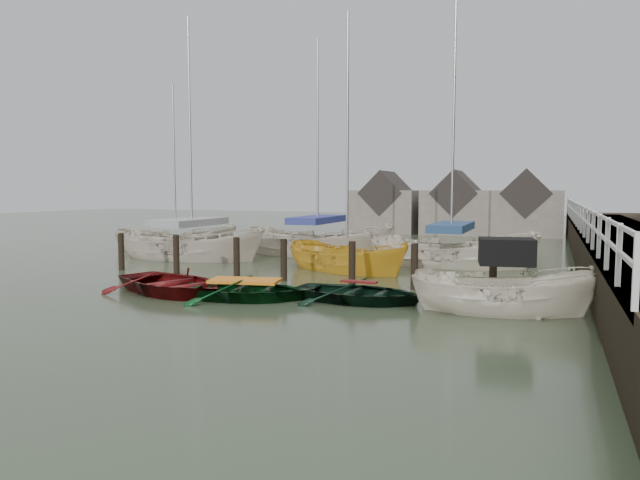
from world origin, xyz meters
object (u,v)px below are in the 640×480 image
at_px(rowboat_dkgreen, 359,302).
at_px(sailboat_c, 347,270).
at_px(sailboat_a, 193,257).
at_px(sailboat_d, 451,264).
at_px(motorboat, 504,309).
at_px(rowboat_red, 173,294).
at_px(sailboat_e, 176,249).
at_px(rowboat_green, 245,299).
at_px(sailboat_b, 318,254).

xyz_separation_m(rowboat_dkgreen, sailboat_c, (-2.32, 5.62, 0.02)).
height_order(sailboat_a, sailboat_d, sailboat_d).
distance_m(sailboat_a, sailboat_d, 11.09).
bearing_deg(motorboat, sailboat_a, 55.32).
xyz_separation_m(rowboat_red, sailboat_e, (-7.38, 10.25, 0.06)).
relative_size(rowboat_green, sailboat_b, 0.33).
bearing_deg(rowboat_dkgreen, sailboat_d, -5.01).
height_order(rowboat_dkgreen, sailboat_b, sailboat_b).
relative_size(motorboat, sailboat_b, 0.42).
height_order(rowboat_red, sailboat_d, sailboat_d).
relative_size(sailboat_a, sailboat_c, 1.11).
bearing_deg(rowboat_red, rowboat_green, -68.09).
relative_size(rowboat_red, sailboat_b, 0.38).
height_order(sailboat_a, sailboat_c, sailboat_a).
xyz_separation_m(rowboat_green, sailboat_a, (-6.77, 7.29, 0.06)).
bearing_deg(rowboat_green, sailboat_b, -0.57).
relative_size(rowboat_green, sailboat_d, 0.28).
height_order(rowboat_green, motorboat, motorboat).
bearing_deg(motorboat, rowboat_red, 86.30).
xyz_separation_m(rowboat_red, sailboat_c, (3.10, 6.51, 0.02)).
height_order(rowboat_dkgreen, sailboat_c, sailboat_c).
xyz_separation_m(rowboat_red, motorboat, (9.18, 0.88, 0.09)).
distance_m(rowboat_red, sailboat_b, 10.66).
relative_size(rowboat_dkgreen, sailboat_d, 0.27).
height_order(motorboat, sailboat_d, sailboat_d).
xyz_separation_m(motorboat, sailboat_d, (-2.65, 8.41, -0.02)).
relative_size(rowboat_dkgreen, motorboat, 0.76).
bearing_deg(motorboat, sailboat_e, 51.34).
bearing_deg(rowboat_green, sailboat_e, 31.61).
distance_m(rowboat_dkgreen, sailboat_e, 15.85).
height_order(rowboat_red, sailboat_c, sailboat_c).
distance_m(motorboat, sailboat_c, 8.29).
bearing_deg(rowboat_red, sailboat_e, 56.09).
distance_m(rowboat_dkgreen, sailboat_a, 11.76).
xyz_separation_m(sailboat_c, sailboat_e, (-10.48, 3.74, 0.04)).
xyz_separation_m(motorboat, sailboat_b, (-8.97, 9.78, -0.03)).
bearing_deg(sailboat_d, sailboat_e, 86.82).
relative_size(motorboat, sailboat_e, 0.50).
distance_m(rowboat_green, sailboat_e, 14.10).
xyz_separation_m(rowboat_red, sailboat_b, (0.20, 10.66, 0.06)).
bearing_deg(rowboat_green, rowboat_red, 79.40).
bearing_deg(rowboat_dkgreen, rowboat_red, 101.81).
bearing_deg(rowboat_green, sailboat_c, -18.58).
bearing_deg(sailboat_b, rowboat_red, -178.96).
relative_size(rowboat_red, sailboat_d, 0.32).
distance_m(sailboat_b, sailboat_d, 6.47).
relative_size(sailboat_b, sailboat_d, 0.85).
distance_m(sailboat_c, sailboat_e, 11.12).
bearing_deg(sailboat_d, motorboat, -161.74).
distance_m(sailboat_c, sailboat_d, 4.41).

